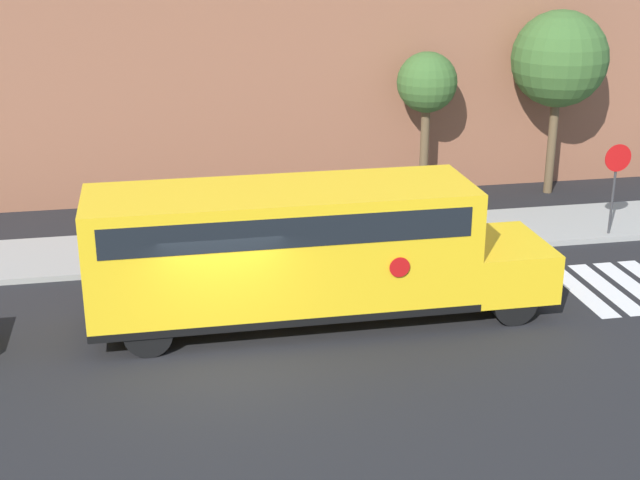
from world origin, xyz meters
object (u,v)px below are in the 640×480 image
object	(u,v)px
school_bus	(299,246)
stop_sign	(616,176)
tree_near_sidewalk	(559,60)
tree_far_sidewalk	(427,85)

from	to	relation	value
school_bus	stop_sign	distance (m)	10.17
school_bus	tree_near_sidewalk	size ratio (longest dim) A/B	1.74
stop_sign	tree_near_sidewalk	world-z (taller)	tree_near_sidewalk
stop_sign	tree_near_sidewalk	distance (m)	5.18
school_bus	tree_far_sidewalk	size ratio (longest dim) A/B	2.18
tree_near_sidewalk	school_bus	bearing A→B (deg)	-139.76
school_bus	tree_near_sidewalk	xyz separation A→B (m)	(9.70, 8.21, 2.57)
stop_sign	tree_near_sidewalk	xyz separation A→B (m)	(0.22, 4.53, 2.50)
school_bus	tree_far_sidewalk	world-z (taller)	tree_far_sidewalk
school_bus	tree_near_sidewalk	distance (m)	12.96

